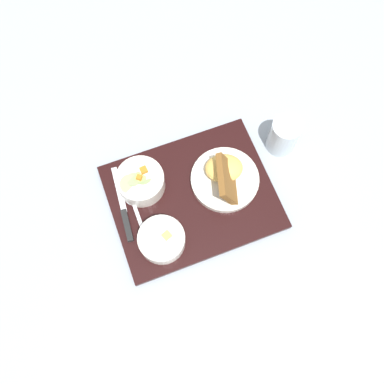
# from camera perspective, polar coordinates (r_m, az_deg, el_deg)

# --- Properties ---
(ground_plane) EXTENTS (4.00, 4.00, 0.00)m
(ground_plane) POSITION_cam_1_polar(r_m,az_deg,el_deg) (1.04, 0.00, -0.85)
(ground_plane) COLOR #99A3AD
(serving_tray) EXTENTS (0.44, 0.36, 0.02)m
(serving_tray) POSITION_cam_1_polar(r_m,az_deg,el_deg) (1.03, 0.00, -0.71)
(serving_tray) COLOR black
(serving_tray) RESTS_ON ground_plane
(bowl_salad) EXTENTS (0.12, 0.12, 0.07)m
(bowl_salad) POSITION_cam_1_polar(r_m,az_deg,el_deg) (1.01, -7.22, 1.53)
(bowl_salad) COLOR silver
(bowl_salad) RESTS_ON serving_tray
(bowl_soup) EXTENTS (0.11, 0.11, 0.05)m
(bowl_soup) POSITION_cam_1_polar(r_m,az_deg,el_deg) (0.97, -4.28, -6.65)
(bowl_soup) COLOR silver
(bowl_soup) RESTS_ON serving_tray
(plate_main) EXTENTS (0.17, 0.17, 0.10)m
(plate_main) POSITION_cam_1_polar(r_m,az_deg,el_deg) (1.02, 4.66, 2.24)
(plate_main) COLOR silver
(plate_main) RESTS_ON serving_tray
(knife) EXTENTS (0.05, 0.21, 0.01)m
(knife) POSITION_cam_1_polar(r_m,az_deg,el_deg) (1.02, -9.29, -3.56)
(knife) COLOR silver
(knife) RESTS_ON serving_tray
(spoon) EXTENTS (0.04, 0.16, 0.01)m
(spoon) POSITION_cam_1_polar(r_m,az_deg,el_deg) (1.02, -8.01, -2.14)
(spoon) COLOR silver
(spoon) RESTS_ON serving_tray
(glass_water) EXTENTS (0.08, 0.08, 0.10)m
(glass_water) POSITION_cam_1_polar(r_m,az_deg,el_deg) (1.08, 12.64, 7.61)
(glass_water) COLOR silver
(glass_water) RESTS_ON ground_plane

